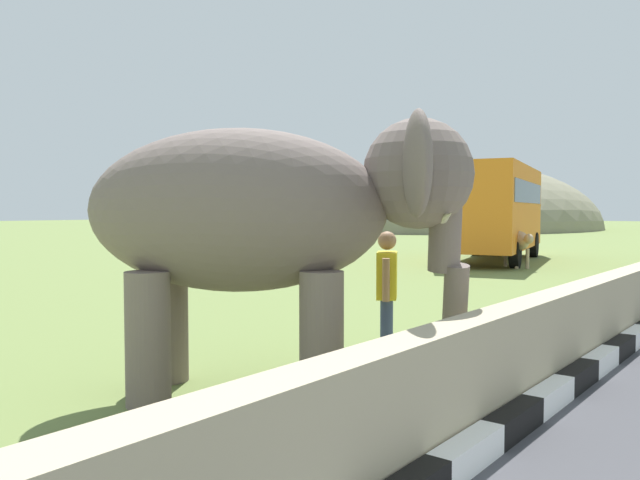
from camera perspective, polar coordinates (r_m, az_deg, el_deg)
barrier_parapet at (r=5.89m, az=14.75°, el=-11.30°), size 28.00×0.36×1.00m
elephant at (r=6.60m, az=-4.15°, el=2.31°), size 3.72×3.91×2.88m
person_handler at (r=7.88m, az=6.06°, el=-4.52°), size 0.60×0.41×1.66m
bus_orange at (r=24.35m, az=15.44°, el=3.04°), size 8.58×4.34×3.50m
cow_near at (r=21.81m, az=17.39°, el=-0.12°), size 1.64×1.63×1.23m
hill_east at (r=65.32m, az=11.54°, el=1.03°), size 35.72×28.58×13.57m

